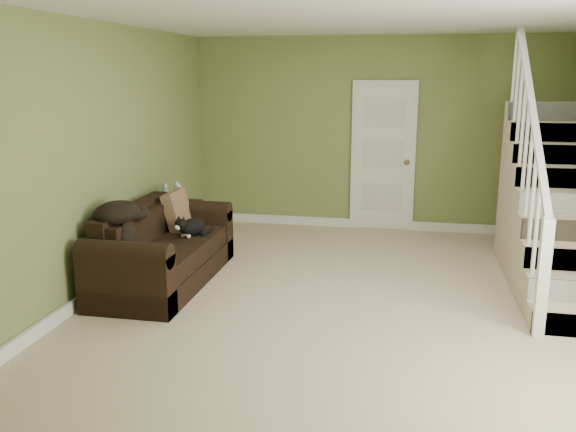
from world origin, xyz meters
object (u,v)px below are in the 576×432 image
at_px(cat, 191,227).
at_px(side_table, 176,226).
at_px(sofa, 161,254).
at_px(banana, 164,250).

bearing_deg(cat, side_table, 143.06).
height_order(sofa, banana, sofa).
distance_m(sofa, banana, 0.46).
xyz_separation_m(sofa, side_table, (-0.26, 1.08, 0.01)).
relative_size(sofa, banana, 10.01).
height_order(cat, banana, cat).
relative_size(side_table, cat, 1.60).
distance_m(side_table, cat, 0.97).
bearing_deg(side_table, cat, -57.99).
bearing_deg(cat, banana, -72.61).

